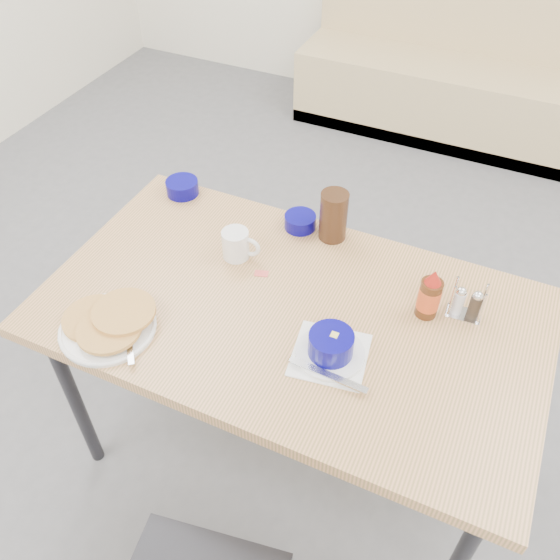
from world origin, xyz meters
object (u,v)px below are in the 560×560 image
at_px(dining_table, 291,323).
at_px(grits_setting, 331,347).
at_px(coffee_mug, 237,244).
at_px(condiment_caddy, 466,305).
at_px(creamer_bowl, 182,187).
at_px(amber_tumbler, 333,216).
at_px(syrup_bottle, 429,296).
at_px(pancake_plate, 109,324).
at_px(butter_bowl, 300,222).
at_px(booth_bench, 460,76).

distance_m(dining_table, grits_setting, 0.22).
bearing_deg(coffee_mug, condiment_caddy, 3.94).
xyz_separation_m(creamer_bowl, condiment_caddy, (1.00, -0.16, 0.02)).
distance_m(amber_tumbler, syrup_bottle, 0.41).
bearing_deg(pancake_plate, amber_tumbler, 56.39).
distance_m(butter_bowl, condiment_caddy, 0.59).
bearing_deg(condiment_caddy, coffee_mug, -179.70).
distance_m(booth_bench, butter_bowl, 2.24).
bearing_deg(dining_table, creamer_bowl, 148.72).
bearing_deg(coffee_mug, dining_table, -28.94).
relative_size(booth_bench, amber_tumbler, 11.60).
height_order(pancake_plate, creamer_bowl, creamer_bowl).
height_order(pancake_plate, grits_setting, grits_setting).
distance_m(pancake_plate, creamer_bowl, 0.63).
bearing_deg(butter_bowl, amber_tumbler, 0.00).
bearing_deg(amber_tumbler, booth_bench, 89.77).
relative_size(grits_setting, butter_bowl, 2.34).
xyz_separation_m(booth_bench, coffee_mug, (-0.24, -2.40, 0.46)).
bearing_deg(booth_bench, coffee_mug, -95.64).
distance_m(grits_setting, syrup_bottle, 0.31).
xyz_separation_m(booth_bench, pancake_plate, (-0.42, -2.81, 0.43)).
bearing_deg(syrup_bottle, coffee_mug, -179.21).
relative_size(dining_table, amber_tumbler, 8.55).
height_order(booth_bench, syrup_bottle, booth_bench).
bearing_deg(creamer_bowl, amber_tumbler, 0.00).
xyz_separation_m(pancake_plate, creamer_bowl, (-0.14, 0.61, 0.01)).
distance_m(dining_table, amber_tumbler, 0.37).
relative_size(dining_table, grits_setting, 5.89).
height_order(creamer_bowl, amber_tumbler, amber_tumbler).
distance_m(pancake_plate, butter_bowl, 0.68).
bearing_deg(dining_table, syrup_bottle, 21.89).
distance_m(creamer_bowl, butter_bowl, 0.44).
height_order(booth_bench, grits_setting, booth_bench).
relative_size(pancake_plate, coffee_mug, 2.28).
distance_m(booth_bench, grits_setting, 2.69).
relative_size(creamer_bowl, amber_tumbler, 0.68).
bearing_deg(booth_bench, pancake_plate, -98.44).
bearing_deg(pancake_plate, syrup_bottle, 28.42).
height_order(coffee_mug, creamer_bowl, coffee_mug).
xyz_separation_m(creamer_bowl, syrup_bottle, (0.91, -0.20, 0.05)).
bearing_deg(condiment_caddy, creamer_bowl, 167.20).
bearing_deg(booth_bench, syrup_bottle, -81.76).
height_order(butter_bowl, condiment_caddy, condiment_caddy).
xyz_separation_m(dining_table, grits_setting, (0.16, -0.11, 0.10)).
relative_size(pancake_plate, grits_setting, 1.16).
distance_m(booth_bench, amber_tumbler, 2.25).
bearing_deg(creamer_bowl, syrup_bottle, -12.49).
relative_size(grits_setting, condiment_caddy, 2.10).
height_order(coffee_mug, syrup_bottle, syrup_bottle).
height_order(pancake_plate, butter_bowl, same).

